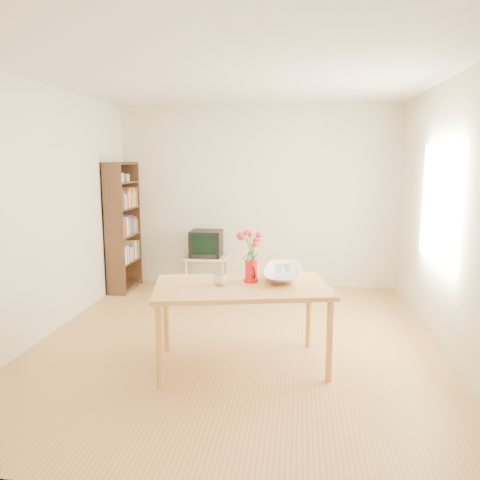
# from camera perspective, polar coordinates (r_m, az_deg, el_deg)

# --- Properties ---
(room) EXTENTS (4.50, 4.50, 4.50)m
(room) POSITION_cam_1_polar(r_m,az_deg,el_deg) (4.57, -0.10, 3.10)
(room) COLOR #AC773D
(room) RESTS_ON ground
(table) EXTENTS (1.66, 1.16, 0.75)m
(table) POSITION_cam_1_polar(r_m,az_deg,el_deg) (4.13, 0.20, -6.50)
(table) COLOR #C28342
(table) RESTS_ON ground
(tv_stand) EXTENTS (0.60, 0.45, 0.46)m
(tv_stand) POSITION_cam_1_polar(r_m,az_deg,el_deg) (6.76, -4.11, -2.62)
(tv_stand) COLOR #D8B47A
(tv_stand) RESTS_ON ground
(bookshelf) EXTENTS (0.28, 0.70, 1.80)m
(bookshelf) POSITION_cam_1_polar(r_m,az_deg,el_deg) (6.79, -14.07, 1.05)
(bookshelf) COLOR #321C10
(bookshelf) RESTS_ON ground
(pitcher) EXTENTS (0.13, 0.20, 0.19)m
(pitcher) POSITION_cam_1_polar(r_m,az_deg,el_deg) (4.20, 1.37, -3.95)
(pitcher) COLOR red
(pitcher) RESTS_ON table
(flowers) EXTENTS (0.22, 0.22, 0.31)m
(flowers) POSITION_cam_1_polar(r_m,az_deg,el_deg) (4.14, 1.37, -0.63)
(flowers) COLOR red
(flowers) RESTS_ON pitcher
(mug) EXTENTS (0.17, 0.17, 0.10)m
(mug) POSITION_cam_1_polar(r_m,az_deg,el_deg) (4.09, -2.45, -4.88)
(mug) COLOR white
(mug) RESTS_ON table
(bowl) EXTENTS (0.53, 0.53, 0.49)m
(bowl) POSITION_cam_1_polar(r_m,az_deg,el_deg) (4.34, 5.30, -1.39)
(bowl) COLOR white
(bowl) RESTS_ON table
(teacup_a) EXTENTS (0.09, 0.09, 0.06)m
(teacup_a) POSITION_cam_1_polar(r_m,az_deg,el_deg) (4.35, 4.76, -2.01)
(teacup_a) COLOR white
(teacup_a) RESTS_ON bowl
(teacup_b) EXTENTS (0.10, 0.10, 0.07)m
(teacup_b) POSITION_cam_1_polar(r_m,az_deg,el_deg) (4.37, 5.89, -1.96)
(teacup_b) COLOR white
(teacup_b) RESTS_ON bowl
(television) EXTENTS (0.44, 0.41, 0.38)m
(television) POSITION_cam_1_polar(r_m,az_deg,el_deg) (6.72, -4.12, -0.38)
(television) COLOR black
(television) RESTS_ON tv_stand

